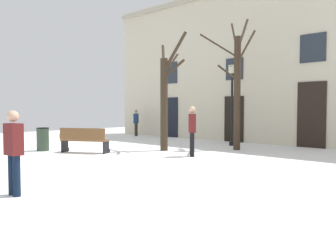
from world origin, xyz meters
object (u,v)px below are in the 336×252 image
(streetlamp, at_px, (232,95))
(tree_center, at_px, (165,97))
(person_near_bench, at_px, (14,149))
(tree_foreground, at_px, (237,85))
(bench_near_center_tree, at_px, (84,140))
(person_crossing_plaza, at_px, (136,122))
(litter_bin, at_px, (43,139))
(person_strolling, at_px, (192,129))

(streetlamp, bearing_deg, tree_center, -104.87)
(streetlamp, xyz_separation_m, person_near_bench, (2.07, -10.49, -1.33))
(tree_foreground, distance_m, bench_near_center_tree, 6.28)
(bench_near_center_tree, height_order, person_near_bench, person_near_bench)
(tree_center, height_order, tree_foreground, tree_foreground)
(person_crossing_plaza, bearing_deg, streetlamp, -129.35)
(streetlamp, xyz_separation_m, bench_near_center_tree, (-2.53, -5.94, -1.73))
(streetlamp, xyz_separation_m, person_crossing_plaza, (-7.20, 0.72, -1.35))
(streetlamp, bearing_deg, tree_foreground, -49.78)
(tree_center, bearing_deg, streetlamp, 75.13)
(bench_near_center_tree, bearing_deg, tree_center, -150.59)
(tree_foreground, relative_size, streetlamp, 1.49)
(streetlamp, distance_m, bench_near_center_tree, 6.68)
(litter_bin, xyz_separation_m, person_strolling, (5.26, 2.73, 0.50))
(person_near_bench, bearing_deg, litter_bin, -33.82)
(bench_near_center_tree, distance_m, person_crossing_plaza, 8.15)
(person_strolling, height_order, person_crossing_plaza, person_strolling)
(tree_foreground, bearing_deg, person_strolling, -89.94)
(litter_bin, bearing_deg, person_near_bench, -31.09)
(bench_near_center_tree, bearing_deg, litter_bin, -5.30)
(person_near_bench, bearing_deg, streetlamp, -81.56)
(litter_bin, bearing_deg, person_crossing_plaza, 111.68)
(tree_foreground, distance_m, person_near_bench, 9.52)
(tree_center, distance_m, bench_near_center_tree, 3.49)
(person_strolling, xyz_separation_m, person_near_bench, (1.07, -6.54, -0.07))
(tree_center, bearing_deg, litter_bin, -135.17)
(streetlamp, height_order, litter_bin, streetlamp)
(bench_near_center_tree, relative_size, person_near_bench, 1.14)
(tree_center, distance_m, person_crossing_plaza, 7.60)
(tree_foreground, xyz_separation_m, litter_bin, (-5.25, -5.50, -2.11))
(tree_center, height_order, person_crossing_plaza, tree_center)
(tree_foreground, distance_m, person_crossing_plaza, 8.58)
(person_strolling, bearing_deg, streetlamp, 148.58)
(bench_near_center_tree, xyz_separation_m, person_near_bench, (4.60, -4.55, 0.41))
(person_strolling, bearing_deg, person_near_bench, -36.37)
(tree_foreground, xyz_separation_m, person_near_bench, (1.07, -9.31, -1.68))
(tree_center, xyz_separation_m, tree_foreground, (1.88, 2.14, 0.46))
(bench_near_center_tree, height_order, person_crossing_plaza, person_crossing_plaza)
(tree_foreground, relative_size, person_crossing_plaza, 3.40)
(bench_near_center_tree, relative_size, person_strolling, 1.07)
(litter_bin, bearing_deg, bench_near_center_tree, 23.10)
(person_crossing_plaza, bearing_deg, tree_center, -156.29)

